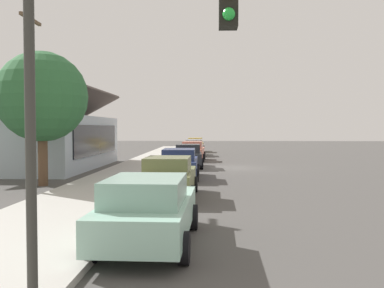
{
  "coord_description": "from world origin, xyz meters",
  "views": [
    {
      "loc": [
        -28.44,
        1.23,
        2.67
      ],
      "look_at": [
        1.07,
        2.49,
        1.56
      ],
      "focal_mm": 39.69,
      "sensor_mm": 36.0,
      "label": 1
    }
  ],
  "objects_px": {
    "car_silver": "(194,147)",
    "fire_hydrant_red": "(170,158)",
    "car_navy": "(179,163)",
    "car_charcoal": "(188,156)",
    "car_coral": "(193,151)",
    "car_seafoam": "(149,210)",
    "shade_tree": "(42,97)",
    "utility_pole_wooden": "(32,96)",
    "car_mustard": "(195,145)",
    "car_olive": "(169,177)",
    "traffic_light_main": "(109,65)"
  },
  "relations": [
    {
      "from": "car_coral",
      "to": "car_mustard",
      "type": "bearing_deg",
      "value": 2.28
    },
    {
      "from": "car_silver",
      "to": "car_mustard",
      "type": "xyz_separation_m",
      "value": [
        6.36,
        0.06,
        -0.0
      ]
    },
    {
      "from": "car_silver",
      "to": "utility_pole_wooden",
      "type": "relative_size",
      "value": 0.66
    },
    {
      "from": "car_olive",
      "to": "utility_pole_wooden",
      "type": "bearing_deg",
      "value": 87.99
    },
    {
      "from": "car_seafoam",
      "to": "car_mustard",
      "type": "height_order",
      "value": "same"
    },
    {
      "from": "shade_tree",
      "to": "fire_hydrant_red",
      "type": "bearing_deg",
      "value": -21.87
    },
    {
      "from": "car_seafoam",
      "to": "shade_tree",
      "type": "bearing_deg",
      "value": 34.44
    },
    {
      "from": "car_coral",
      "to": "utility_pole_wooden",
      "type": "height_order",
      "value": "utility_pole_wooden"
    },
    {
      "from": "shade_tree",
      "to": "car_silver",
      "type": "bearing_deg",
      "value": -15.65
    },
    {
      "from": "car_olive",
      "to": "utility_pole_wooden",
      "type": "relative_size",
      "value": 0.59
    },
    {
      "from": "car_navy",
      "to": "traffic_light_main",
      "type": "height_order",
      "value": "traffic_light_main"
    },
    {
      "from": "car_seafoam",
      "to": "car_coral",
      "type": "distance_m",
      "value": 25.25
    },
    {
      "from": "car_silver",
      "to": "fire_hydrant_red",
      "type": "distance_m",
      "value": 10.19
    },
    {
      "from": "traffic_light_main",
      "to": "utility_pole_wooden",
      "type": "xyz_separation_m",
      "value": [
        10.85,
        5.66,
        0.44
      ]
    },
    {
      "from": "car_seafoam",
      "to": "car_charcoal",
      "type": "relative_size",
      "value": 1.03
    },
    {
      "from": "car_coral",
      "to": "car_mustard",
      "type": "relative_size",
      "value": 0.98
    },
    {
      "from": "car_charcoal",
      "to": "car_navy",
      "type": "bearing_deg",
      "value": 176.06
    },
    {
      "from": "car_olive",
      "to": "car_coral",
      "type": "relative_size",
      "value": 1.01
    },
    {
      "from": "car_seafoam",
      "to": "car_silver",
      "type": "bearing_deg",
      "value": 1.71
    },
    {
      "from": "car_seafoam",
      "to": "utility_pole_wooden",
      "type": "bearing_deg",
      "value": 40.67
    },
    {
      "from": "car_navy",
      "to": "car_mustard",
      "type": "bearing_deg",
      "value": -0.93
    },
    {
      "from": "car_seafoam",
      "to": "shade_tree",
      "type": "xyz_separation_m",
      "value": [
        9.74,
        6.34,
        3.28
      ]
    },
    {
      "from": "car_silver",
      "to": "fire_hydrant_red",
      "type": "xyz_separation_m",
      "value": [
        -10.09,
        1.39,
        -0.32
      ]
    },
    {
      "from": "car_seafoam",
      "to": "fire_hydrant_red",
      "type": "xyz_separation_m",
      "value": [
        21.62,
        1.57,
        -0.32
      ]
    },
    {
      "from": "car_seafoam",
      "to": "car_navy",
      "type": "bearing_deg",
      "value": 2.36
    },
    {
      "from": "car_seafoam",
      "to": "shade_tree",
      "type": "distance_m",
      "value": 12.08
    },
    {
      "from": "car_seafoam",
      "to": "car_olive",
      "type": "bearing_deg",
      "value": 2.92
    },
    {
      "from": "car_silver",
      "to": "traffic_light_main",
      "type": "xyz_separation_m",
      "value": [
        -35.75,
        -0.27,
        2.67
      ]
    },
    {
      "from": "car_navy",
      "to": "car_coral",
      "type": "xyz_separation_m",
      "value": [
        12.45,
        -0.2,
        -0.0
      ]
    },
    {
      "from": "shade_tree",
      "to": "car_charcoal",
      "type": "bearing_deg",
      "value": -33.75
    },
    {
      "from": "car_navy",
      "to": "car_seafoam",
      "type": "bearing_deg",
      "value": -180.0
    },
    {
      "from": "traffic_light_main",
      "to": "utility_pole_wooden",
      "type": "bearing_deg",
      "value": 27.55
    },
    {
      "from": "car_navy",
      "to": "traffic_light_main",
      "type": "distance_m",
      "value": 17.05
    },
    {
      "from": "car_silver",
      "to": "utility_pole_wooden",
      "type": "bearing_deg",
      "value": 166.06
    },
    {
      "from": "car_charcoal",
      "to": "car_silver",
      "type": "height_order",
      "value": "same"
    },
    {
      "from": "car_navy",
      "to": "car_charcoal",
      "type": "distance_m",
      "value": 6.28
    },
    {
      "from": "car_seafoam",
      "to": "traffic_light_main",
      "type": "height_order",
      "value": "traffic_light_main"
    },
    {
      "from": "car_coral",
      "to": "shade_tree",
      "type": "relative_size",
      "value": 0.71
    },
    {
      "from": "shade_tree",
      "to": "utility_pole_wooden",
      "type": "xyz_separation_m",
      "value": [
        -2.93,
        -0.77,
        -0.17
      ]
    },
    {
      "from": "car_coral",
      "to": "shade_tree",
      "type": "distance_m",
      "value": 17.07
    },
    {
      "from": "car_mustard",
      "to": "fire_hydrant_red",
      "type": "xyz_separation_m",
      "value": [
        -16.44,
        1.32,
        -0.32
      ]
    },
    {
      "from": "car_mustard",
      "to": "shade_tree",
      "type": "relative_size",
      "value": 0.73
    },
    {
      "from": "car_coral",
      "to": "fire_hydrant_red",
      "type": "distance_m",
      "value": 3.96
    },
    {
      "from": "car_coral",
      "to": "car_silver",
      "type": "relative_size",
      "value": 0.9
    },
    {
      "from": "car_olive",
      "to": "utility_pole_wooden",
      "type": "distance_m",
      "value": 6.24
    },
    {
      "from": "car_olive",
      "to": "car_mustard",
      "type": "relative_size",
      "value": 0.98
    },
    {
      "from": "car_olive",
      "to": "traffic_light_main",
      "type": "bearing_deg",
      "value": -177.91
    },
    {
      "from": "car_navy",
      "to": "traffic_light_main",
      "type": "relative_size",
      "value": 0.92
    },
    {
      "from": "car_charcoal",
      "to": "car_silver",
      "type": "relative_size",
      "value": 0.92
    },
    {
      "from": "fire_hydrant_red",
      "to": "car_silver",
      "type": "bearing_deg",
      "value": -7.83
    }
  ]
}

